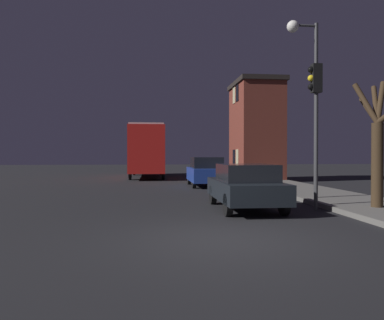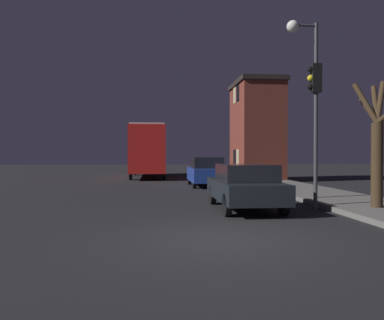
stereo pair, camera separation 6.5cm
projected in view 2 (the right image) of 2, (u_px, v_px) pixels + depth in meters
ground_plane at (222, 239)px, 7.74m from camera, size 120.00×120.00×0.00m
brick_building at (256, 129)px, 25.60m from camera, size 3.03×4.70×6.61m
streetlamp at (306, 75)px, 13.79m from camera, size 1.19×0.44×6.53m
traffic_light at (315, 106)px, 11.73m from camera, size 0.43×0.24×4.60m
bare_tree at (377, 141)px, 11.40m from camera, size 1.30×2.16×3.92m
bus at (148, 148)px, 29.19m from camera, size 2.50×9.38×3.89m
car_near_lane at (245, 186)px, 11.90m from camera, size 1.82×4.06×1.45m
car_mid_lane at (206, 172)px, 20.75m from camera, size 1.79×4.02×1.62m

